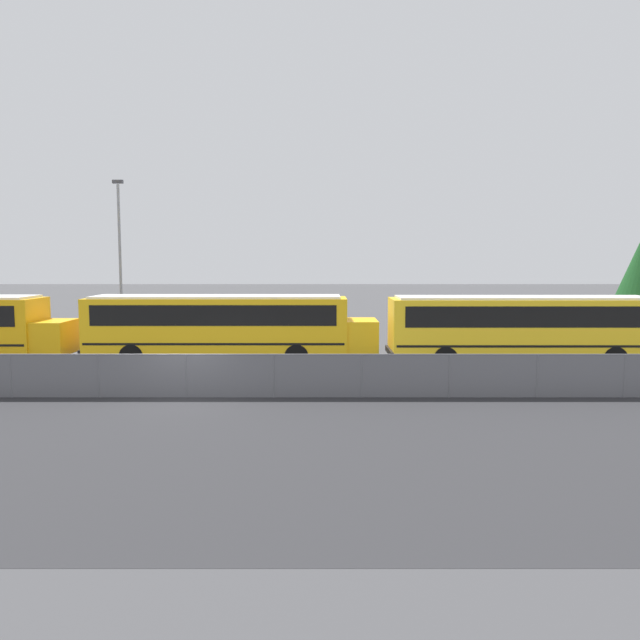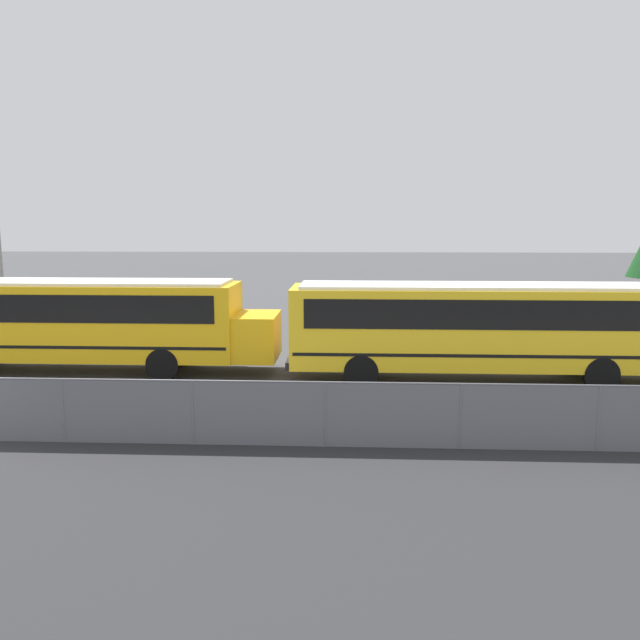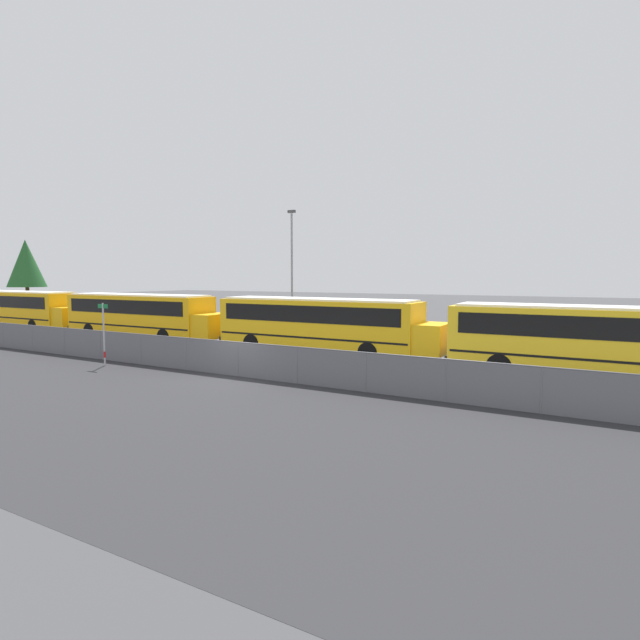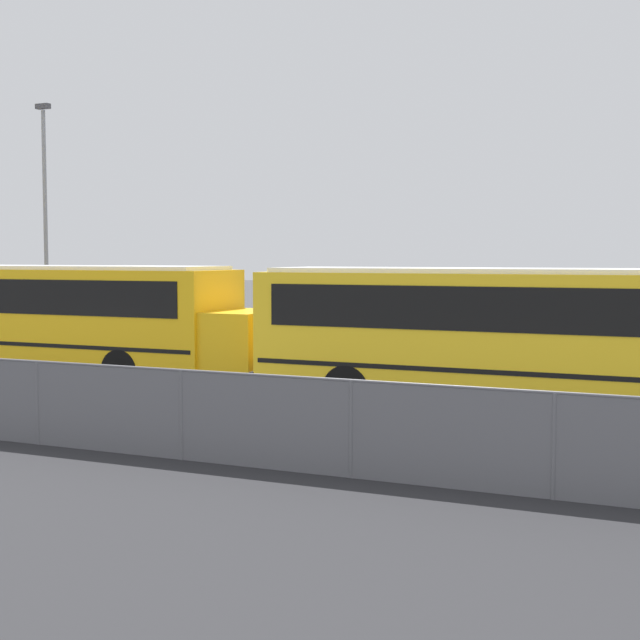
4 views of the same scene
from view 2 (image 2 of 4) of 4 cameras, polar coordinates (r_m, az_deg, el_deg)
school_bus_3 at (r=22.79m, az=-21.51°, el=0.24°), size 13.18×2.55×3.14m
school_bus_4 at (r=20.54m, az=14.70°, el=-0.30°), size 13.18×2.55×3.14m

